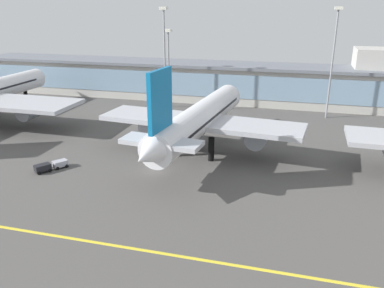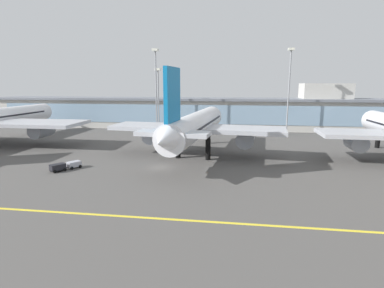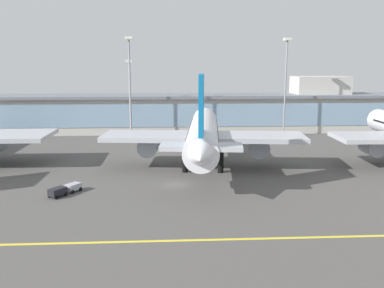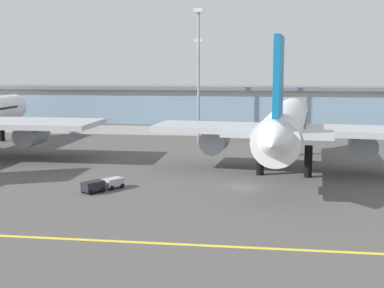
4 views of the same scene
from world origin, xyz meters
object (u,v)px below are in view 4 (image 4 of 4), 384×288
Objects in this scene: airliner_near_right at (286,126)px; baggage_tug_near at (102,184)px; apron_light_mast_east at (199,73)px; apron_light_mast_centre at (199,58)px.

baggage_tug_near is at bearing 128.67° from airliner_near_right.
apron_light_mast_east is at bearing 33.04° from airliner_near_right.
baggage_tug_near is 49.60m from apron_light_mast_east.
baggage_tug_near is at bearing -98.72° from apron_light_mast_centre.
apron_light_mast_centre is 5.62m from apron_light_mast_east.
airliner_near_right is at bearing -62.76° from apron_light_mast_east.
apron_light_mast_east is at bearing 96.60° from apron_light_mast_centre.
apron_light_mast_east is (6.02, 47.43, 13.20)m from baggage_tug_near.
apron_light_mast_centre is (-16.28, 28.00, 10.28)m from airliner_near_right.
airliner_near_right is 27.85m from baggage_tug_near.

